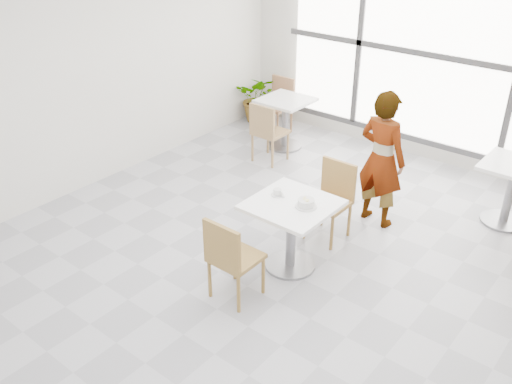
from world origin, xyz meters
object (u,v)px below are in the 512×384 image
Objects in this scene: bg_table_right at (512,185)px; bg_chair_left_far at (279,101)px; bg_table_left at (285,116)px; plant_left at (259,98)px; chair_near at (230,255)px; chair_far at (332,195)px; coffee_cup at (278,193)px; bg_chair_left_near at (267,129)px; main_table at (291,223)px; oatmeal_bowl at (306,203)px; person at (382,159)px.

bg_table_right is 3.78m from bg_chair_left_far.
plant_left is at bearing 148.70° from bg_table_left.
chair_near is 1.57m from chair_far.
coffee_cup is 2.92m from bg_table_left.
bg_chair_left_near is at bearing 149.10° from chair_far.
bg_chair_left_near is (-1.53, 1.78, -0.28)m from coffee_cup.
bg_chair_left_near reaches higher than main_table.
chair_near is (-0.13, -0.78, -0.02)m from main_table.
bg_table_right is at bearing -8.68° from bg_chair_left_far.
bg_table_left is (-2.01, 2.40, -0.31)m from oatmeal_bowl.
coffee_cup is at bearing 177.83° from oatmeal_bowl.
person reaches higher than bg_chair_left_far.
chair_far and bg_chair_left_far have the same top height.
plant_left is at bearing 141.73° from chair_far.
person is at bearing 167.20° from bg_chair_left_near.
chair_near is 3.06m from bg_chair_left_near.
bg_table_right is at bearing 46.01° from chair_far.
chair_near reaches higher than bg_table_left.
bg_chair_left_far is at bearing 129.01° from main_table.
plant_left is at bearing 170.38° from bg_table_right.
bg_table_left is at bearing -78.11° from bg_chair_left_near.
coffee_cup is at bearing 169.63° from main_table.
chair_near reaches higher than oatmeal_bowl.
person is at bearing 71.56° from coffee_cup.
person reaches higher than bg_chair_left_near.
bg_chair_left_near is (-1.98, 0.45, -0.29)m from person.
bg_chair_left_far reaches higher than main_table.
bg_table_left is (-2.11, 1.05, -0.31)m from person.
chair_far is 0.70m from person.
main_table is 0.92× the size of chair_far.
bg_table_right is (1.28, 2.26, -0.31)m from oatmeal_bowl.
coffee_cup is 0.21× the size of bg_table_left.
coffee_cup is 2.79m from bg_table_right.
coffee_cup reaches higher than main_table.
bg_table_right is at bearing 57.99° from main_table.
bg_chair_left_near is (-1.89, 1.80, -0.29)m from oatmeal_bowl.
chair_far and bg_chair_left_near have the same top height.
coffee_cup reaches higher than bg_table_right.
bg_chair_left_near is (-1.62, 2.60, 0.00)m from chair_near.
bg_chair_left_near is at bearing 136.42° from oatmeal_bowl.
coffee_cup is (-0.35, 0.01, -0.01)m from oatmeal_bowl.
bg_chair_left_near reaches higher than coffee_cup.
main_table is 1.07× the size of bg_table_left.
person reaches higher than chair_near.
bg_chair_left_near is 1.61m from plant_left.
bg_table_left is 3.30m from bg_table_right.
oatmeal_bowl is 0.28× the size of bg_table_left.
bg_chair_left_near is at bearing -61.13° from bg_chair_left_far.
chair_near is 1.16× the size of bg_table_left.
main_table and bg_table_right have the same top height.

